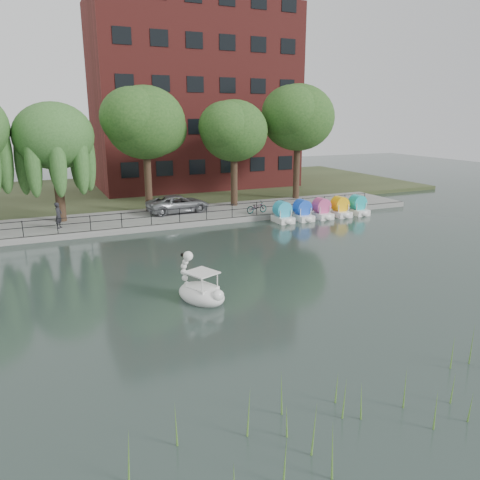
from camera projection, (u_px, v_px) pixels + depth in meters
ground_plane at (266, 290)px, 21.17m from camera, size 120.00×120.00×0.00m
promenade at (169, 217)px, 35.23m from camera, size 40.00×6.00×0.40m
kerb at (181, 225)px, 32.63m from camera, size 40.00×0.25×0.40m
land_strip at (132, 191)px, 47.58m from camera, size 60.00×22.00×0.36m
railing at (179, 212)px, 32.56m from camera, size 32.00×0.05×1.00m
apartment_building at (195, 98)px, 47.93m from camera, size 20.00×10.07×18.00m
willow_mid at (54, 136)px, 31.59m from camera, size 5.32×5.32×8.15m
broadleaf_center at (145, 123)px, 34.82m from camera, size 6.00×6.00×9.25m
broadleaf_right at (234, 131)px, 37.31m from camera, size 5.40×5.40×8.32m
broadleaf_far at (298, 118)px, 40.49m from camera, size 6.30×6.30×9.71m
minivan at (178, 202)px, 35.81m from camera, size 2.97×5.71×1.54m
bicycle at (257, 207)px, 35.64m from camera, size 0.74×1.76×1.00m
pedestrian at (58, 213)px, 30.75m from camera, size 0.76×0.86×1.98m
swan_boat at (201, 290)px, 19.88m from camera, size 2.31×2.78×2.02m
pedal_boat_row at (322, 210)px, 35.74m from camera, size 7.95×1.70×1.40m
reed_bank at (479, 369)px, 13.42m from camera, size 24.00×2.40×1.20m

